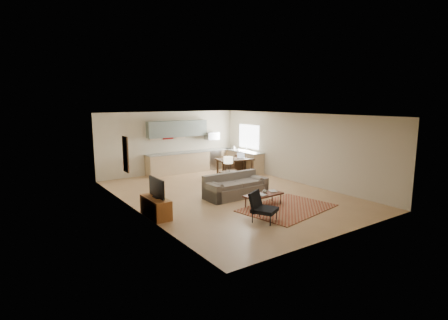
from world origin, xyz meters
TOP-DOWN VIEW (x-y plane):
  - room at (0.00, 0.00)m, footprint 9.00×9.00m
  - kitchen_counter_back at (0.90, 4.18)m, footprint 4.26×0.64m
  - kitchen_counter_right at (2.93, 3.00)m, footprint 0.64×2.26m
  - kitchen_range at (2.00, 4.18)m, footprint 0.62×0.62m
  - kitchen_microwave at (2.00, 4.20)m, footprint 0.62×0.40m
  - upper_cabinets at (0.30, 4.33)m, footprint 2.80×0.34m
  - window_right at (3.23, 3.00)m, footprint 0.02×1.40m
  - wall_art_left at (-3.21, 0.90)m, footprint 0.06×0.42m
  - triptych at (-0.10, 4.47)m, footprint 1.70×0.04m
  - rug at (0.52, -2.27)m, footprint 2.99×2.32m
  - sofa at (0.00, -0.39)m, footprint 2.24×0.99m
  - coffee_table at (0.08, -1.69)m, footprint 1.28×0.56m
  - book_a at (-0.17, -1.75)m, footprint 0.30×0.36m
  - book_b at (0.43, -1.57)m, footprint 0.43×0.45m
  - vase at (0.18, -1.63)m, footprint 0.21×0.21m
  - armchair at (-0.80, -2.75)m, footprint 0.94×0.94m
  - tv_credenza at (-3.01, -0.76)m, footprint 0.45×1.17m
  - tv at (-2.96, -0.76)m, footprint 0.09×0.90m
  - console_table at (0.33, 0.52)m, footprint 0.67×0.55m
  - table_lamp at (0.33, 0.52)m, footprint 0.44×0.44m
  - dining_table at (1.89, 2.26)m, footprint 1.64×1.15m
  - dining_chair_near at (1.31, 1.72)m, footprint 0.49×0.51m
  - dining_chair_far at (2.46, 2.80)m, footprint 0.53×0.54m
  - laptop at (2.19, 2.16)m, footprint 0.38×0.33m
  - soap_bottle at (2.83, 3.59)m, footprint 0.11×0.11m

SIDE VIEW (x-z plane):
  - rug at x=0.52m, z-range 0.00..0.02m
  - coffee_table at x=0.08m, z-range 0.00..0.38m
  - tv_credenza at x=-3.01m, z-range 0.00..0.54m
  - console_table at x=0.33m, z-range 0.00..0.68m
  - dining_table at x=1.89m, z-range 0.00..0.76m
  - sofa at x=0.00m, z-range 0.00..0.77m
  - book_b at x=0.43m, z-range 0.38..0.40m
  - book_a at x=-0.17m, z-range 0.38..0.41m
  - armchair at x=-0.80m, z-range 0.00..0.79m
  - dining_chair_far at x=2.46m, z-range 0.00..0.86m
  - dining_chair_near at x=1.31m, z-range 0.00..0.87m
  - kitchen_range at x=2.00m, z-range 0.00..0.90m
  - vase at x=0.18m, z-range 0.38..0.54m
  - kitchen_counter_back at x=0.90m, z-range 0.00..0.92m
  - kitchen_counter_right at x=2.93m, z-range 0.00..0.92m
  - tv at x=-2.96m, z-range 0.54..1.08m
  - laptop at x=2.19m, z-range 0.76..1.00m
  - table_lamp at x=0.33m, z-range 0.68..1.22m
  - soap_bottle at x=2.83m, z-range 0.92..1.11m
  - room at x=0.00m, z-range -3.15..5.85m
  - kitchen_microwave at x=2.00m, z-range 1.38..1.73m
  - window_right at x=3.23m, z-range 1.02..2.08m
  - wall_art_left at x=-3.21m, z-range 1.00..2.10m
  - triptych at x=-0.10m, z-range 1.50..2.00m
  - upper_cabinets at x=0.30m, z-range 1.60..2.30m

